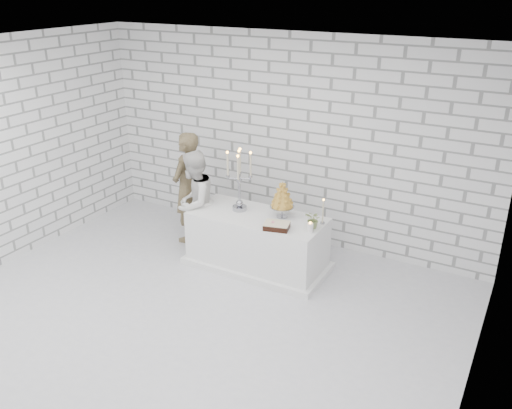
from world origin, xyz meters
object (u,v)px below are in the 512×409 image
at_px(groom, 188,187).
at_px(bride, 194,203).
at_px(cake_table, 257,241).
at_px(candelabra, 239,180).
at_px(croquembouche, 282,199).

height_order(groom, bride, groom).
distance_m(cake_table, groom, 1.39).
bearing_deg(groom, cake_table, 75.88).
bearing_deg(bride, candelabra, 91.12).
distance_m(bride, candelabra, 0.80).
distance_m(groom, croquembouche, 1.61).
height_order(bride, candelabra, candelabra).
bearing_deg(croquembouche, cake_table, -159.42).
xyz_separation_m(cake_table, bride, (-0.97, -0.05, 0.37)).
xyz_separation_m(groom, bride, (0.32, -0.29, -0.08)).
bearing_deg(bride, croquembouche, 90.13).
bearing_deg(croquembouche, bride, -172.84).
xyz_separation_m(cake_table, groom, (-1.29, 0.24, 0.45)).
bearing_deg(candelabra, croquembouche, 6.05).
height_order(groom, croquembouche, groom).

